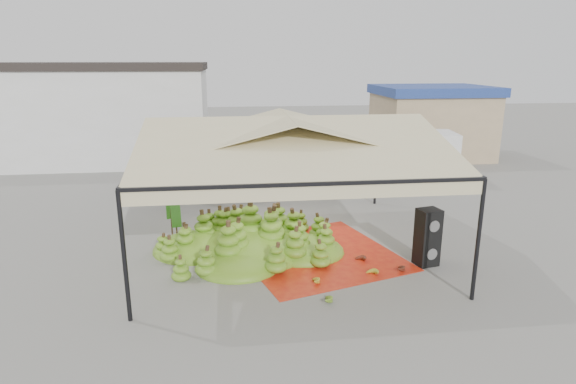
{
  "coord_description": "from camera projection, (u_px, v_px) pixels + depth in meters",
  "views": [
    {
      "loc": [
        -1.67,
        -13.87,
        5.61
      ],
      "look_at": [
        0.2,
        1.5,
        1.3
      ],
      "focal_mm": 30.0,
      "sensor_mm": 36.0,
      "label": 1
    }
  ],
  "objects": [
    {
      "name": "hanging_bunches",
      "position": [
        313.0,
        158.0,
        14.92
      ],
      "size": [
        3.24,
        0.24,
        0.2
      ],
      "color": "#40861B",
      "rests_on": "ground"
    },
    {
      "name": "hand_red_a",
      "position": [
        398.0,
        267.0,
        13.14
      ],
      "size": [
        0.61,
        0.56,
        0.23
      ],
      "primitive_type": "ellipsoid",
      "rotation": [
        0.0,
        0.0,
        -0.37
      ],
      "color": "#572414",
      "rests_on": "ground"
    },
    {
      "name": "tarp_left",
      "position": [
        281.0,
        251.0,
        14.51
      ],
      "size": [
        4.3,
        4.12,
        0.01
      ],
      "primitive_type": "cube",
      "rotation": [
        0.0,
        0.0,
        -0.07
      ],
      "color": "red",
      "rests_on": "ground"
    },
    {
      "name": "truck_right",
      "position": [
        388.0,
        151.0,
        22.66
      ],
      "size": [
        6.96,
        3.27,
        2.3
      ],
      "rotation": [
        0.0,
        0.0,
        -0.15
      ],
      "color": "#53321B",
      "rests_on": "ground"
    },
    {
      "name": "speaker_stack",
      "position": [
        427.0,
        237.0,
        13.37
      ],
      "size": [
        0.69,
        0.63,
        1.63
      ],
      "rotation": [
        0.0,
        0.0,
        0.22
      ],
      "color": "black",
      "rests_on": "ground"
    },
    {
      "name": "building_tan",
      "position": [
        431.0,
        121.0,
        28.01
      ],
      "size": [
        6.3,
        5.3,
        4.1
      ],
      "color": "tan",
      "rests_on": "ground"
    },
    {
      "name": "hand_red_b",
      "position": [
        360.0,
        258.0,
        13.73
      ],
      "size": [
        0.61,
        0.6,
        0.22
      ],
      "primitive_type": "ellipsoid",
      "rotation": [
        0.0,
        0.0,
        0.7
      ],
      "color": "#582714",
      "rests_on": "ground"
    },
    {
      "name": "tarp_right",
      "position": [
        316.0,
        254.0,
        14.29
      ],
      "size": [
        5.45,
        5.59,
        0.01
      ],
      "primitive_type": "cube",
      "rotation": [
        0.0,
        0.0,
        0.3
      ],
      "color": "red",
      "rests_on": "ground"
    },
    {
      "name": "hand_yellow_a",
      "position": [
        313.0,
        279.0,
        12.4
      ],
      "size": [
        0.5,
        0.41,
        0.22
      ],
      "primitive_type": "ellipsoid",
      "rotation": [
        0.0,
        0.0,
        -0.04
      ],
      "color": "gold",
      "rests_on": "ground"
    },
    {
      "name": "banana_leaves",
      "position": [
        170.0,
        238.0,
        15.56
      ],
      "size": [
        0.96,
        1.36,
        3.7
      ],
      "primitive_type": null,
      "color": "#2E6E1D",
      "rests_on": "ground"
    },
    {
      "name": "truck_left",
      "position": [
        259.0,
        152.0,
        21.75
      ],
      "size": [
        7.65,
        4.81,
        2.49
      ],
      "rotation": [
        0.0,
        0.0,
        0.35
      ],
      "color": "#492618",
      "rests_on": "ground"
    },
    {
      "name": "hand_yellow_b",
      "position": [
        372.0,
        272.0,
        12.85
      ],
      "size": [
        0.61,
        0.6,
        0.21
      ],
      "primitive_type": "ellipsoid",
      "rotation": [
        0.0,
        0.0,
        0.76
      ],
      "color": "#AC8A22",
      "rests_on": "ground"
    },
    {
      "name": "ground",
      "position": [
        287.0,
        245.0,
        14.97
      ],
      "size": [
        90.0,
        90.0,
        0.0
      ],
      "primitive_type": "plane",
      "color": "slate",
      "rests_on": "ground"
    },
    {
      "name": "canopy_tent",
      "position": [
        287.0,
        140.0,
        14.08
      ],
      "size": [
        8.1,
        8.1,
        4.0
      ],
      "color": "black",
      "rests_on": "ground"
    },
    {
      "name": "building_white",
      "position": [
        77.0,
        113.0,
        26.46
      ],
      "size": [
        14.3,
        6.3,
        5.4
      ],
      "color": "silver",
      "rests_on": "ground"
    },
    {
      "name": "vendor",
      "position": [
        262.0,
        179.0,
        20.11
      ],
      "size": [
        0.59,
        0.43,
        1.5
      ],
      "primitive_type": "imported",
      "rotation": [
        0.0,
        0.0,
        3.28
      ],
      "color": "gray",
      "rests_on": "ground"
    },
    {
      "name": "hand_green",
      "position": [
        325.0,
        298.0,
        11.45
      ],
      "size": [
        0.57,
        0.5,
        0.23
      ],
      "primitive_type": "ellipsoid",
      "rotation": [
        0.0,
        0.0,
        -0.22
      ],
      "color": "#4F6F17",
      "rests_on": "ground"
    },
    {
      "name": "banana_heap",
      "position": [
        252.0,
        232.0,
        14.28
      ],
      "size": [
        6.88,
        6.07,
        1.28
      ],
      "primitive_type": "ellipsoid",
      "rotation": [
        0.0,
        0.0,
        0.22
      ],
      "color": "#5F851B",
      "rests_on": "ground"
    }
  ]
}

